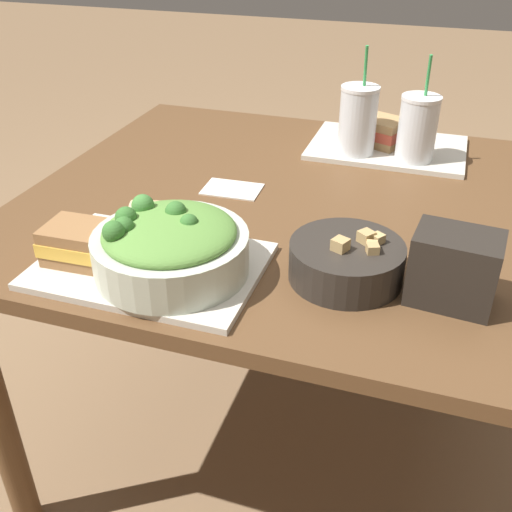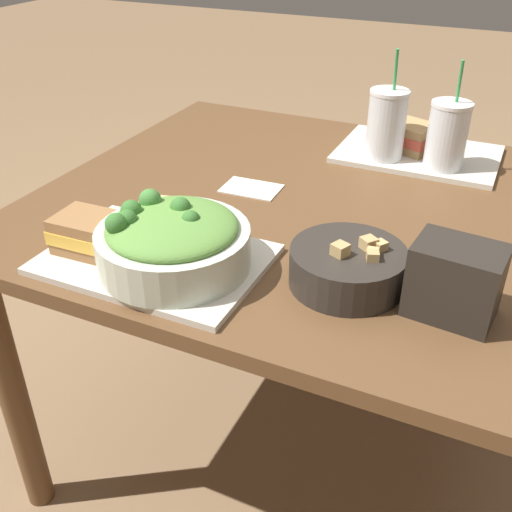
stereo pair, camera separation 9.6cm
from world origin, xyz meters
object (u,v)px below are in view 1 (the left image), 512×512
(drink_cup_red, at_px, (417,130))
(chip_bag, at_px, (454,268))
(baguette_near, at_px, (166,220))
(drink_cup_dark, at_px, (358,122))
(sandwich_far, at_px, (378,131))
(napkin_folded, at_px, (232,189))
(sandwich_near, at_px, (84,244))
(soup_bowl, at_px, (347,260))
(salad_bowl, at_px, (170,245))

(drink_cup_red, distance_m, chip_bag, 0.55)
(baguette_near, xyz_separation_m, drink_cup_dark, (0.25, 0.52, 0.04))
(sandwich_far, bearing_deg, napkin_folded, -104.00)
(sandwich_near, distance_m, baguette_near, 0.15)
(napkin_folded, bearing_deg, chip_bag, -30.67)
(soup_bowl, distance_m, drink_cup_red, 0.54)
(drink_cup_dark, relative_size, drink_cup_red, 1.04)
(baguette_near, relative_size, sandwich_far, 0.86)
(baguette_near, distance_m, drink_cup_dark, 0.58)
(chip_bag, bearing_deg, baguette_near, -177.26)
(soup_bowl, xyz_separation_m, drink_cup_red, (0.06, 0.53, 0.05))
(baguette_near, relative_size, napkin_folded, 1.05)
(soup_bowl, bearing_deg, baguette_near, 176.94)
(baguette_near, xyz_separation_m, napkin_folded, (0.03, 0.25, -0.04))
(sandwich_near, relative_size, drink_cup_red, 0.56)
(salad_bowl, distance_m, sandwich_near, 0.15)
(sandwich_near, relative_size, napkin_folded, 1.08)
(soup_bowl, relative_size, sandwich_near, 1.38)
(soup_bowl, relative_size, chip_bag, 1.38)
(sandwich_near, bearing_deg, soup_bowl, 11.45)
(salad_bowl, xyz_separation_m, drink_cup_red, (0.33, 0.62, 0.02))
(salad_bowl, xyz_separation_m, chip_bag, (0.44, 0.07, -0.00))
(drink_cup_red, bearing_deg, drink_cup_dark, -180.00)
(drink_cup_red, bearing_deg, chip_bag, -78.73)
(drink_cup_red, xyz_separation_m, napkin_folded, (-0.35, -0.27, -0.08))
(soup_bowl, xyz_separation_m, napkin_folded, (-0.30, 0.26, -0.03))
(sandwich_near, distance_m, chip_bag, 0.60)
(drink_cup_dark, relative_size, napkin_folded, 1.99)
(salad_bowl, relative_size, chip_bag, 1.86)
(drink_cup_red, bearing_deg, napkin_folded, -142.87)
(sandwich_near, distance_m, drink_cup_red, 0.80)
(baguette_near, bearing_deg, chip_bag, -107.39)
(sandwich_near, height_order, drink_cup_red, drink_cup_red)
(sandwich_near, bearing_deg, chip_bag, 6.90)
(drink_cup_red, bearing_deg, baguette_near, -127.06)
(napkin_folded, bearing_deg, salad_bowl, -86.41)
(sandwich_far, xyz_separation_m, drink_cup_dark, (-0.04, -0.08, 0.04))
(drink_cup_dark, height_order, napkin_folded, drink_cup_dark)
(soup_bowl, height_order, drink_cup_red, drink_cup_red)
(drink_cup_dark, height_order, drink_cup_red, drink_cup_dark)
(drink_cup_dark, distance_m, chip_bag, 0.60)
(salad_bowl, bearing_deg, drink_cup_dark, 72.47)
(sandwich_near, distance_m, sandwich_far, 0.81)
(napkin_folded, bearing_deg, sandwich_far, 53.48)
(sandwich_near, xyz_separation_m, drink_cup_dark, (0.35, 0.63, 0.04))
(drink_cup_dark, bearing_deg, sandwich_far, 62.81)
(soup_bowl, xyz_separation_m, chip_bag, (0.17, -0.01, 0.02))
(salad_bowl, distance_m, soup_bowl, 0.29)
(baguette_near, height_order, drink_cup_red, drink_cup_red)
(sandwich_near, bearing_deg, drink_cup_red, 50.79)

